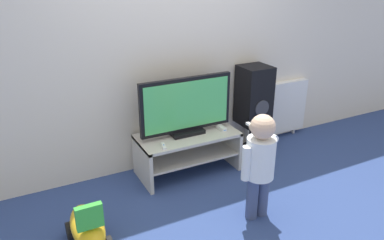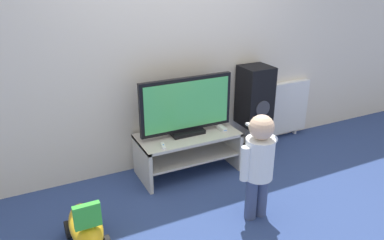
# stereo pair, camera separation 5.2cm
# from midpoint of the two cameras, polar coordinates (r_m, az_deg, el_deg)

# --- Properties ---
(ground_plane) EXTENTS (16.00, 16.00, 0.00)m
(ground_plane) POSITION_cam_midpoint_polar(r_m,az_deg,el_deg) (3.89, 0.65, -9.43)
(ground_plane) COLOR navy
(wall_back) EXTENTS (10.00, 0.06, 2.60)m
(wall_back) POSITION_cam_midpoint_polar(r_m,az_deg,el_deg) (3.91, -3.37, 11.28)
(wall_back) COLOR silver
(wall_back) RESTS_ON ground_plane
(tv_stand) EXTENTS (1.05, 0.51, 0.44)m
(tv_stand) POSITION_cam_midpoint_polar(r_m,az_deg,el_deg) (3.95, -1.06, -4.11)
(tv_stand) COLOR beige
(tv_stand) RESTS_ON ground_plane
(television) EXTENTS (1.00, 0.20, 0.60)m
(television) POSITION_cam_midpoint_polar(r_m,az_deg,el_deg) (3.79, -1.26, 2.02)
(television) COLOR black
(television) RESTS_ON tv_stand
(game_console) EXTENTS (0.06, 0.16, 0.04)m
(game_console) POSITION_cam_midpoint_polar(r_m,az_deg,el_deg) (4.00, 4.10, -1.18)
(game_console) COLOR white
(game_console) RESTS_ON tv_stand
(remote_primary) EXTENTS (0.06, 0.13, 0.03)m
(remote_primary) POSITION_cam_midpoint_polar(r_m,az_deg,el_deg) (3.62, -4.75, -3.99)
(remote_primary) COLOR white
(remote_primary) RESTS_ON tv_stand
(child) EXTENTS (0.36, 0.53, 0.96)m
(child) POSITION_cam_midpoint_polar(r_m,az_deg,el_deg) (3.18, 9.82, -5.76)
(child) COLOR #3F4C72
(child) RESTS_ON ground_plane
(speaker_tower) EXTENTS (0.33, 0.34, 1.03)m
(speaker_tower) POSITION_cam_midpoint_polar(r_m,az_deg,el_deg) (4.34, 9.05, 3.46)
(speaker_tower) COLOR black
(speaker_tower) RESTS_ON ground_plane
(ride_on_toy) EXTENTS (0.28, 0.57, 0.47)m
(ride_on_toy) POSITION_cam_midpoint_polar(r_m,az_deg,el_deg) (3.12, -16.09, -15.48)
(ride_on_toy) COLOR gold
(ride_on_toy) RESTS_ON ground_plane
(radiator) EXTENTS (0.89, 0.08, 0.73)m
(radiator) POSITION_cam_midpoint_polar(r_m,az_deg,el_deg) (4.81, 12.44, 1.68)
(radiator) COLOR white
(radiator) RESTS_ON ground_plane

